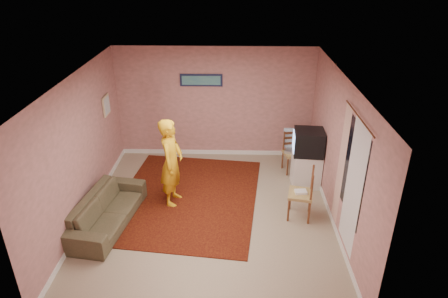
{
  "coord_description": "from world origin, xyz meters",
  "views": [
    {
      "loc": [
        0.44,
        -6.17,
        4.38
      ],
      "look_at": [
        0.26,
        0.6,
        1.06
      ],
      "focal_mm": 32.0,
      "sensor_mm": 36.0,
      "label": 1
    }
  ],
  "objects_px": {
    "chair_a": "(294,149)",
    "chair_b": "(301,188)",
    "tv_cabinet": "(306,169)",
    "person": "(171,162)",
    "crt_tv": "(308,142)",
    "sofa": "(107,210)"
  },
  "relations": [
    {
      "from": "tv_cabinet",
      "to": "crt_tv",
      "type": "distance_m",
      "value": 0.62
    },
    {
      "from": "sofa",
      "to": "chair_a",
      "type": "bearing_deg",
      "value": -51.43
    },
    {
      "from": "chair_a",
      "to": "chair_b",
      "type": "xyz_separation_m",
      "value": [
        -0.09,
        -1.72,
        0.06
      ]
    },
    {
      "from": "tv_cabinet",
      "to": "chair_a",
      "type": "distance_m",
      "value": 0.63
    },
    {
      "from": "sofa",
      "to": "crt_tv",
      "type": "bearing_deg",
      "value": -59.84
    },
    {
      "from": "crt_tv",
      "to": "chair_b",
      "type": "distance_m",
      "value": 1.24
    },
    {
      "from": "chair_b",
      "to": "crt_tv",
      "type": "bearing_deg",
      "value": 177.53
    },
    {
      "from": "crt_tv",
      "to": "person",
      "type": "height_order",
      "value": "person"
    },
    {
      "from": "tv_cabinet",
      "to": "chair_b",
      "type": "height_order",
      "value": "chair_b"
    },
    {
      "from": "person",
      "to": "crt_tv",
      "type": "bearing_deg",
      "value": -65.64
    },
    {
      "from": "crt_tv",
      "to": "chair_a",
      "type": "xyz_separation_m",
      "value": [
        -0.19,
        0.57,
        -0.43
      ]
    },
    {
      "from": "tv_cabinet",
      "to": "sofa",
      "type": "relative_size",
      "value": 0.37
    },
    {
      "from": "chair_b",
      "to": "sofa",
      "type": "bearing_deg",
      "value": -73.38
    },
    {
      "from": "tv_cabinet",
      "to": "crt_tv",
      "type": "xyz_separation_m",
      "value": [
        -0.01,
        0.0,
        0.62
      ]
    },
    {
      "from": "chair_a",
      "to": "person",
      "type": "bearing_deg",
      "value": -165.44
    },
    {
      "from": "chair_b",
      "to": "person",
      "type": "bearing_deg",
      "value": -88.81
    },
    {
      "from": "chair_b",
      "to": "tv_cabinet",
      "type": "bearing_deg",
      "value": 177.24
    },
    {
      "from": "crt_tv",
      "to": "sofa",
      "type": "bearing_deg",
      "value": -153.77
    },
    {
      "from": "chair_a",
      "to": "chair_b",
      "type": "height_order",
      "value": "chair_b"
    },
    {
      "from": "chair_a",
      "to": "chair_b",
      "type": "distance_m",
      "value": 1.73
    },
    {
      "from": "tv_cabinet",
      "to": "person",
      "type": "xyz_separation_m",
      "value": [
        -2.67,
        -0.73,
        0.51
      ]
    },
    {
      "from": "crt_tv",
      "to": "person",
      "type": "xyz_separation_m",
      "value": [
        -2.67,
        -0.73,
        -0.11
      ]
    }
  ]
}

